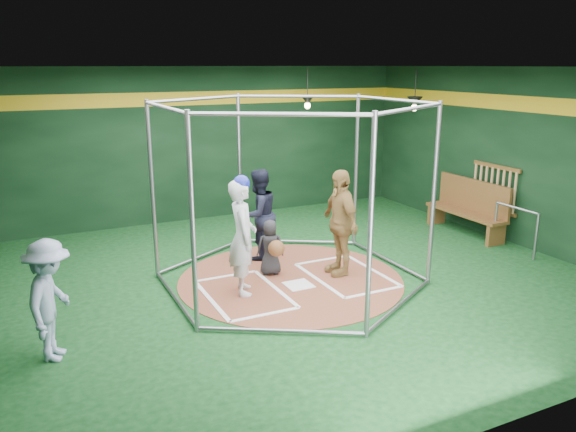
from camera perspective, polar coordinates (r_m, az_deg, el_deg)
name	(u,v)px	position (r m, az deg, el deg)	size (l,w,h in m)	color
room_shell	(290,178)	(9.09, 0.25, 3.84)	(10.10, 9.10, 3.53)	black
clay_disc	(291,279)	(9.59, 0.26, -6.47)	(3.80, 3.80, 0.01)	brown
home_plate	(299,285)	(9.33, 1.08, -7.01)	(0.43, 0.43, 0.01)	white
batter_box_left	(244,294)	(9.02, -4.50, -7.88)	(1.17, 1.77, 0.01)	white
batter_box_right	(346,275)	(9.81, 5.93, -5.96)	(1.17, 1.77, 0.01)	white
batting_cage	(291,194)	(9.14, 0.27, 2.27)	(4.05, 4.67, 3.00)	gray
bat_rack	(494,188)	(12.46, 20.21, 2.69)	(0.07, 1.25, 0.98)	brown
pendant_lamp_near	(308,100)	(13.14, 2.00, 11.67)	(0.34, 0.34, 0.90)	black
pendant_lamp_far	(415,102)	(12.79, 12.74, 11.22)	(0.34, 0.34, 0.90)	black
batter_figure	(242,236)	(8.78, -4.65, -1.99)	(0.60, 0.76, 1.90)	silver
visitor_leopard	(340,222)	(9.63, 5.31, -0.64)	(1.07, 0.45, 1.83)	tan
catcher_figure	(271,247)	(9.64, -1.73, -3.21)	(0.55, 0.61, 0.97)	black
umpire	(258,214)	(10.37, -3.02, 0.16)	(0.82, 0.64, 1.69)	black
bystander_blue	(50,300)	(7.47, -22.99, -7.89)	(0.99, 0.57, 1.54)	#94A5C4
dugout_bench	(469,206)	(12.62, 17.90, 0.94)	(0.47, 2.02, 1.18)	brown
steel_railing	(516,222)	(11.65, 22.13, -0.58)	(0.05, 1.05, 0.91)	gray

